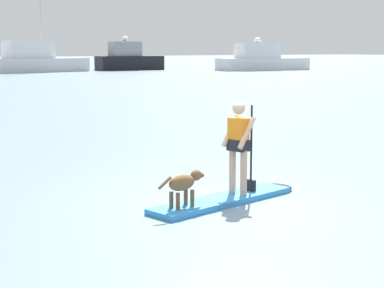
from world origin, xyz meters
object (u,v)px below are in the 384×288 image
(moored_boat_far_starboard, at_px, (35,60))
(moored_boat_outer, at_px, (129,59))
(moored_boat_port, at_px, (261,60))
(dog, at_px, (184,183))
(paddleboard, at_px, (231,198))
(person_paddler, at_px, (239,141))

(moored_boat_far_starboard, distance_m, moored_boat_outer, 11.99)
(moored_boat_port, bearing_deg, moored_boat_outer, 147.71)
(dog, distance_m, moored_boat_port, 69.40)
(paddleboard, distance_m, dog, 1.21)
(paddleboard, relative_size, moored_boat_outer, 0.40)
(paddleboard, xyz_separation_m, moored_boat_port, (42.02, 54.11, 1.17))
(person_paddler, height_order, moored_boat_port, moored_boat_port)
(person_paddler, relative_size, dog, 1.65)
(dog, xyz_separation_m, moored_boat_far_starboard, (17.49, 62.20, 0.85))
(person_paddler, distance_m, moored_boat_outer, 68.74)
(dog, bearing_deg, moored_boat_port, 51.57)
(paddleboard, bearing_deg, person_paddler, 13.11)
(dog, height_order, moored_boat_outer, moored_boat_outer)
(paddleboard, relative_size, person_paddler, 2.02)
(dog, bearing_deg, person_paddler, 13.11)
(person_paddler, relative_size, moored_boat_outer, 0.20)
(person_paddler, relative_size, moored_boat_far_starboard, 0.13)
(moored_boat_far_starboard, xyz_separation_m, moored_boat_outer, (11.96, 0.80, -0.01))
(paddleboard, xyz_separation_m, dog, (-1.10, -0.26, 0.43))
(moored_boat_outer, bearing_deg, paddleboard, -114.31)
(paddleboard, bearing_deg, moored_boat_outer, 65.69)
(moored_boat_port, bearing_deg, person_paddler, -127.74)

